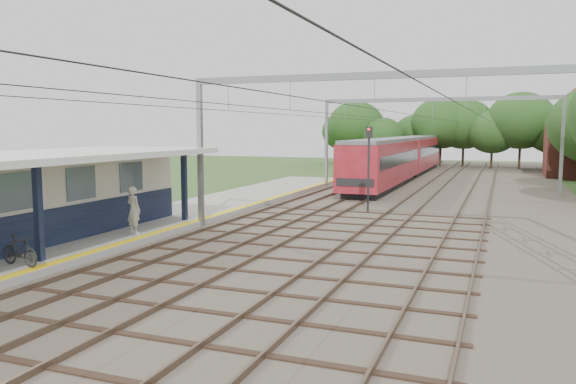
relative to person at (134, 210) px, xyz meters
The scene contains 11 objects.
ground 12.80m from the person, 61.76° to the right, with size 160.00×160.00×0.00m, color #2D4C1E.
ballast_bed 21.33m from the person, 61.91° to the left, with size 18.00×90.00×0.10m, color #473D33.
platform 3.36m from the person, 117.92° to the left, with size 5.00×52.00×0.35m, color gray.
yellow_stripe 3.05m from the person, 74.44° to the left, with size 0.45×52.00×0.01m, color yellow.
rail_tracks 20.27m from the person, 68.17° to the left, with size 11.80×88.00×0.15m.
catenary_system 17.43m from the person, 56.21° to the left, with size 17.22×88.00×7.00m.
tree_band 47.09m from the person, 77.87° to the left, with size 31.72×30.88×8.82m.
person is the anchor object (origin of this frame).
bicycle 6.04m from the person, 89.19° to the right, with size 0.47×1.65×0.99m, color black.
train 33.96m from the person, 80.63° to the left, with size 2.91×36.23×3.82m.
signal_post 13.39m from the person, 56.22° to the left, with size 0.33×0.28×4.81m.
Camera 1 is at (8.24, -8.01, 4.67)m, focal length 35.00 mm.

